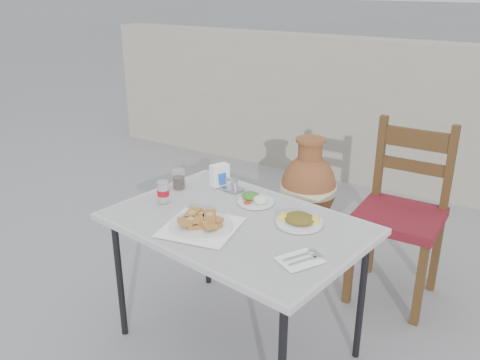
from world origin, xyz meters
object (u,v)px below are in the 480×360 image
Objects in this scene: salad_rice_plate at (255,199)px; terracotta_urn at (308,189)px; napkin_holder at (220,175)px; chair at (401,211)px; pide_plate at (201,221)px; cola_glass at (179,180)px; salad_chopped_plate at (299,220)px; soda_can at (163,192)px; cafe_table at (236,230)px; condiment_caddy at (233,186)px.

salad_rice_plate is 1.15m from terracotta_urn.
chair reaches higher than napkin_holder.
cola_glass is (-0.35, 0.29, 0.01)m from pide_plate.
salad_chopped_plate is (0.27, -0.09, 0.00)m from salad_rice_plate.
pide_plate is 2.03× the size of salad_rice_plate.
cola_glass is 0.14× the size of terracotta_urn.
cola_glass is (-0.41, -0.05, 0.03)m from salad_rice_plate.
soda_can is 0.18m from cola_glass.
chair is (0.25, 0.72, -0.19)m from salad_chopped_plate.
cola_glass is at bearing -115.62° from napkin_holder.
pide_plate is 0.35m from salad_rice_plate.
napkin_holder is at bearing 40.99° from cola_glass.
salad_chopped_plate is 2.15× the size of cola_glass.
cafe_table is 10.65× the size of napkin_holder.
chair is (0.50, 0.84, -0.12)m from cafe_table.
cafe_table is at bearing -82.52° from salad_rice_plate.
terracotta_urn is (-0.48, 1.16, -0.37)m from salad_chopped_plate.
salad_chopped_plate is at bearing 11.83° from soda_can.
napkin_holder is 1.07m from terracotta_urn.
cola_glass reaches higher than pide_plate.
cola_glass is at bearing -154.40° from condiment_caddy.
salad_rice_plate is 0.29m from salad_chopped_plate.
cola_glass reaches higher than salad_chopped_plate.
soda_can is at bearing -148.73° from salad_rice_plate.
chair is (0.52, 0.63, -0.18)m from salad_rice_plate.
soda_can is at bearing -168.17° from salad_chopped_plate.
salad_chopped_plate reaches higher than cafe_table.
napkin_holder reaches higher than cafe_table.
cafe_table and terracotta_urn have the same top height.
napkin_holder is at bearing 169.33° from condiment_caddy.
cola_glass reaches higher than terracotta_urn.
salad_chopped_plate is (0.34, 0.25, -0.01)m from pide_plate.
condiment_caddy reaches higher than salad_rice_plate.
napkin_holder is 0.12× the size of chair.
soda_can is 0.33m from napkin_holder.
cafe_table is at bearing -79.43° from terracotta_urn.
terracotta_urn is at bearing 83.01° from soda_can.
condiment_caddy reaches higher than terracotta_urn.
chair is (0.78, 0.55, -0.22)m from napkin_holder.
salad_chopped_plate is at bearing 25.31° from cafe_table.
napkin_holder reaches higher than cola_glass.
salad_chopped_plate is 2.03× the size of soda_can.
terracotta_urn is (0.05, 0.98, -0.41)m from napkin_holder.
pide_plate is at bearing -41.92° from napkin_holder.
chair is (0.94, 0.69, -0.21)m from cola_glass.
cafe_table is 12.08× the size of condiment_caddy.
salad_rice_plate is at bearing 5.47° from napkin_holder.
soda_can is at bearing -96.99° from terracotta_urn.
napkin_holder is at bearing -145.52° from chair.
salad_chopped_plate is 0.56m from napkin_holder.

